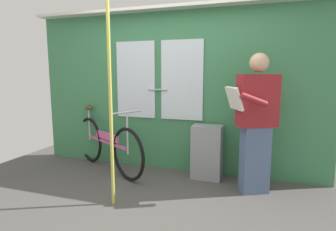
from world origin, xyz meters
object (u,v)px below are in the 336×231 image
passenger_reading_newspaper (256,121)px  trash_bin_by_wall (207,152)px  bicycle_near_door (107,144)px  handrail_pole (110,101)px

passenger_reading_newspaper → trash_bin_by_wall: bearing=-51.6°
bicycle_near_door → handrail_pole: handrail_pole is taller
passenger_reading_newspaper → handrail_pole: (-1.41, -0.80, 0.26)m
bicycle_near_door → passenger_reading_newspaper: 2.10m
bicycle_near_door → handrail_pole: (0.63, -0.93, 0.74)m
bicycle_near_door → trash_bin_by_wall: (1.43, 0.15, -0.02)m
bicycle_near_door → trash_bin_by_wall: bearing=35.3°
passenger_reading_newspaper → bicycle_near_door: bearing=-30.7°
trash_bin_by_wall → handrail_pole: (-0.81, -1.08, 0.76)m
bicycle_near_door → handrail_pole: 1.34m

